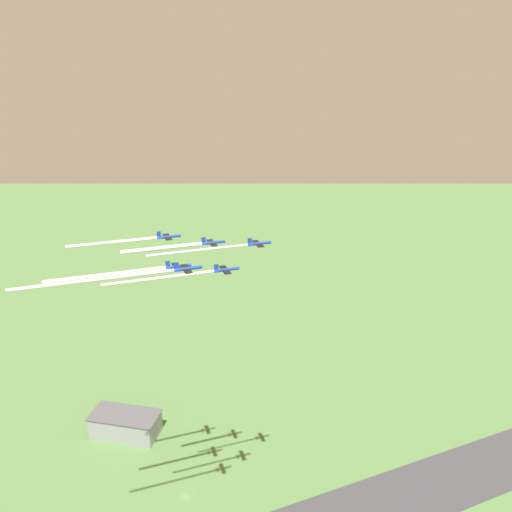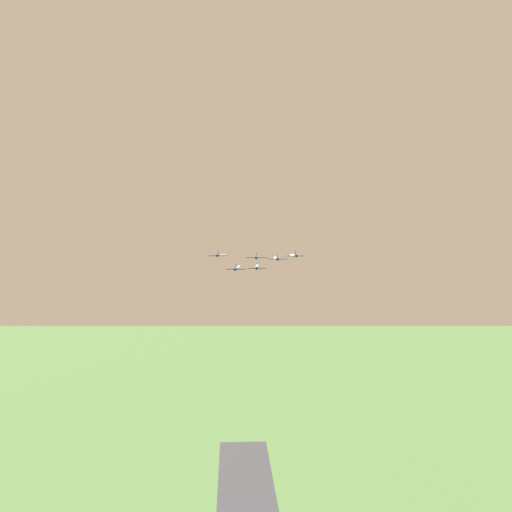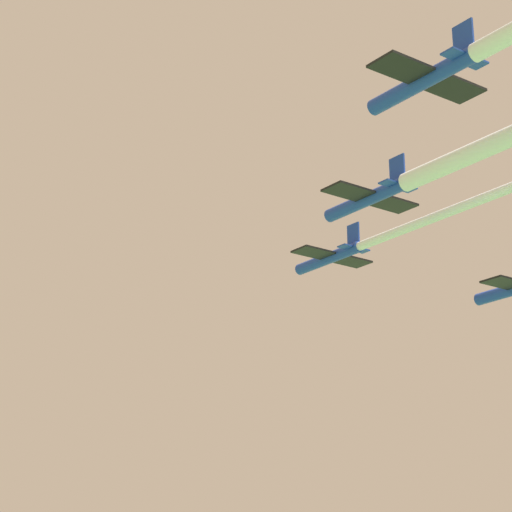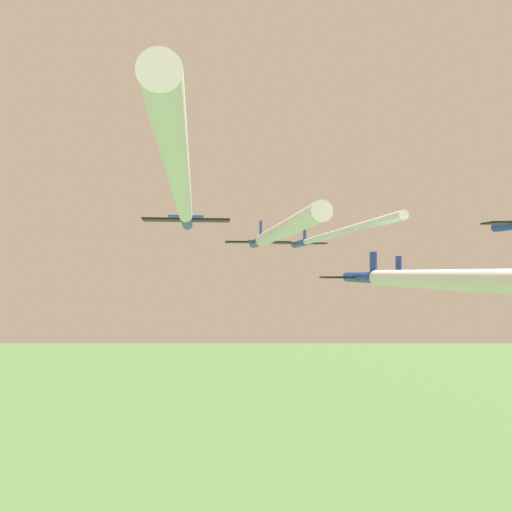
% 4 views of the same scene
% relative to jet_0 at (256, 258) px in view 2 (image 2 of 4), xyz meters
% --- Properties ---
extents(jet_0, '(8.24, 8.07, 2.90)m').
position_rel_jet_0_xyz_m(jet_0, '(0.00, 0.00, 0.00)').
color(jet_0, '#19389E').
extents(jet_1, '(8.24, 8.07, 2.90)m').
position_rel_jet_0_xyz_m(jet_1, '(-16.81, -0.24, -0.75)').
color(jet_1, '#19389E').
extents(jet_2, '(8.24, 8.07, 2.90)m').
position_rel_jet_0_xyz_m(jet_2, '(-7.96, -14.81, -4.87)').
color(jet_2, '#19389E').
extents(jet_3, '(8.24, 8.07, 2.90)m').
position_rel_jet_0_xyz_m(jet_3, '(-33.62, -0.48, 0.41)').
color(jet_3, '#19389E').
extents(jet_4, '(8.24, 8.07, 2.90)m').
position_rel_jet_0_xyz_m(jet_4, '(-24.76, -15.05, -4.99)').
color(jet_4, '#19389E').
extents(jet_5, '(8.24, 8.07, 2.90)m').
position_rel_jet_0_xyz_m(jet_5, '(-15.91, -29.62, 0.50)').
color(jet_5, '#19389E').
extents(smoke_trail_0, '(30.42, 18.92, 0.81)m').
position_rel_jet_0_xyz_m(smoke_trail_0, '(-18.39, -11.18, -0.04)').
color(smoke_trail_0, white).
extents(smoke_trail_1, '(24.87, 15.86, 1.38)m').
position_rel_jet_0_xyz_m(smoke_trail_1, '(-32.28, -9.64, -0.80)').
color(smoke_trail_1, white).
extents(smoke_trail_2, '(31.08, 19.39, 0.93)m').
position_rel_jet_0_xyz_m(smoke_trail_2, '(-26.65, -26.17, -4.92)').
color(smoke_trail_2, white).
extents(smoke_trail_3, '(27.26, 17.19, 1.16)m').
position_rel_jet_0_xyz_m(smoke_trail_3, '(-50.34, -10.64, 0.37)').
color(smoke_trail_3, white).
extents(smoke_trail_4, '(33.60, 21.15, 1.35)m').
position_rel_jet_0_xyz_m(smoke_trail_4, '(-44.60, -27.11, -5.03)').
color(smoke_trail_4, white).
extents(smoke_trail_5, '(39.95, 24.82, 1.01)m').
position_rel_jet_0_xyz_m(smoke_trail_5, '(-39.01, -43.65, 0.45)').
color(smoke_trail_5, white).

